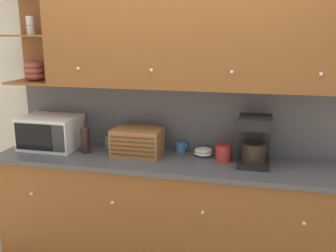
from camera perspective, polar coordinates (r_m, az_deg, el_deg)
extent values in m
plane|color=tan|center=(3.73, 0.77, -17.18)|extent=(24.00, 24.00, 0.00)
cube|color=beige|center=(3.29, 0.96, 2.90)|extent=(5.26, 0.06, 2.60)
cube|color=brown|center=(3.27, -0.37, -13.10)|extent=(2.86, 0.59, 0.88)
cube|color=#4C4C51|center=(3.08, -0.45, -5.51)|extent=(2.88, 0.62, 0.04)
sphere|color=white|center=(3.35, -20.09, -9.66)|extent=(0.03, 0.03, 0.03)
sphere|color=white|center=(3.03, -8.48, -11.45)|extent=(0.03, 0.03, 0.03)
sphere|color=white|center=(2.86, 5.30, -12.96)|extent=(0.03, 0.03, 0.03)
sphere|color=white|center=(2.86, 20.03, -13.76)|extent=(0.03, 0.03, 0.03)
cube|color=#4C4C51|center=(3.27, 0.81, 1.30)|extent=(2.86, 0.01, 0.58)
cube|color=brown|center=(2.99, 4.17, 13.88)|extent=(2.44, 0.35, 0.85)
cube|color=brown|center=(3.66, -18.66, 13.19)|extent=(0.42, 0.02, 0.85)
cube|color=brown|center=(3.54, -19.57, 6.36)|extent=(0.42, 0.35, 0.02)
cube|color=brown|center=(3.52, -20.10, 12.81)|extent=(0.42, 0.35, 0.02)
sphere|color=white|center=(3.12, -13.53, 8.51)|extent=(0.03, 0.03, 0.03)
sphere|color=white|center=(2.89, -2.56, 8.50)|extent=(0.03, 0.03, 0.03)
sphere|color=white|center=(2.79, 9.71, 8.12)|extent=(0.03, 0.03, 0.03)
sphere|color=white|center=(2.81, 22.30, 7.35)|extent=(0.03, 0.03, 0.03)
ellipsoid|color=#9E473D|center=(3.54, -19.63, 7.17)|extent=(0.18, 0.18, 0.08)
ellipsoid|color=#9E473D|center=(3.53, -19.70, 7.97)|extent=(0.18, 0.18, 0.08)
ellipsoid|color=#9E473D|center=(3.53, -19.76, 8.76)|extent=(0.18, 0.18, 0.08)
cylinder|color=silver|center=(3.52, -20.16, 13.54)|extent=(0.07, 0.07, 0.08)
cylinder|color=silver|center=(3.52, -20.27, 14.83)|extent=(0.07, 0.07, 0.08)
cube|color=silver|center=(3.52, -17.40, -0.87)|extent=(0.50, 0.38, 0.29)
cube|color=black|center=(3.39, -19.84, -1.61)|extent=(0.35, 0.01, 0.23)
cube|color=#2D2D33|center=(3.27, -16.42, -1.89)|extent=(0.11, 0.01, 0.23)
cylinder|color=black|center=(3.29, -12.47, -2.34)|extent=(0.08, 0.08, 0.20)
sphere|color=black|center=(3.27, -12.56, -0.64)|extent=(0.08, 0.08, 0.08)
cylinder|color=black|center=(3.25, -12.61, 0.33)|extent=(0.03, 0.03, 0.07)
cylinder|color=#4C845B|center=(3.41, -8.88, -2.48)|extent=(0.08, 0.08, 0.10)
torus|color=#4C845B|center=(3.39, -8.13, -2.50)|extent=(0.01, 0.07, 0.07)
cube|color=#996033|center=(3.18, -4.62, -2.37)|extent=(0.41, 0.30, 0.23)
cube|color=#54351C|center=(3.06, -5.48, -4.46)|extent=(0.38, 0.01, 0.02)
cube|color=#54351C|center=(3.05, -5.50, -3.81)|extent=(0.38, 0.01, 0.02)
cube|color=#54351C|center=(3.04, -5.51, -3.15)|extent=(0.38, 0.01, 0.02)
cube|color=#54351C|center=(3.03, -5.53, -2.49)|extent=(0.38, 0.01, 0.02)
cube|color=#54351C|center=(3.02, -5.54, -1.82)|extent=(0.38, 0.01, 0.02)
cylinder|color=#38669E|center=(3.26, 1.96, -3.16)|extent=(0.09, 0.09, 0.09)
torus|color=#38669E|center=(3.25, 2.84, -3.19)|extent=(0.01, 0.06, 0.06)
ellipsoid|color=silver|center=(3.18, 5.41, -4.11)|extent=(0.16, 0.16, 0.04)
ellipsoid|color=silver|center=(3.17, 5.42, -3.69)|extent=(0.15, 0.15, 0.04)
cylinder|color=#B22D28|center=(3.06, 8.47, -4.06)|extent=(0.13, 0.13, 0.13)
cylinder|color=maroon|center=(3.04, 8.51, -2.82)|extent=(0.14, 0.14, 0.01)
cube|color=black|center=(3.01, 12.84, -5.57)|extent=(0.24, 0.27, 0.03)
cylinder|color=black|center=(2.97, 12.93, -4.01)|extent=(0.18, 0.18, 0.16)
cube|color=black|center=(3.06, 13.05, -1.76)|extent=(0.24, 0.06, 0.39)
cube|color=black|center=(2.92, 13.18, 0.56)|extent=(0.24, 0.27, 0.09)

